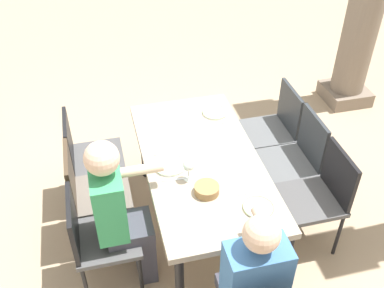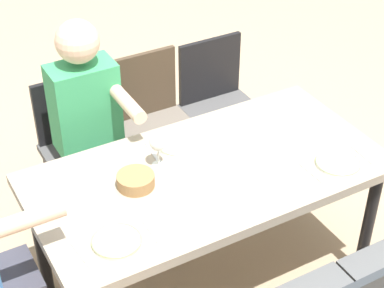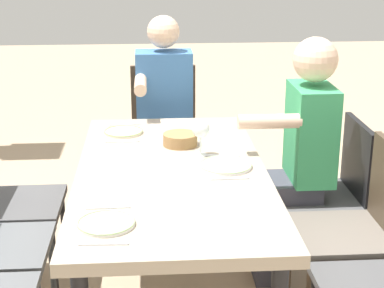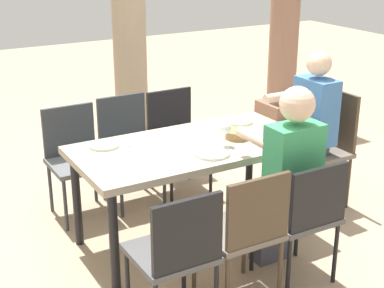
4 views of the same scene
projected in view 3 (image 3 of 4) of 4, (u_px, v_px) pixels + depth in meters
dining_table at (172, 185)px, 2.84m from camera, size 1.66×0.84×0.75m
chair_mid_south at (360, 223)px, 2.83m from camera, size 0.44×0.44×0.88m
chair_east_north at (1, 195)px, 3.14m from camera, size 0.44×0.44×0.87m
chair_east_south at (331, 188)px, 3.26m from camera, size 0.44×0.44×0.85m
chair_head_east at (164, 131)px, 4.07m from camera, size 0.44×0.44×0.95m
diner_woman_green at (297, 154)px, 3.18m from camera, size 0.35×0.50×1.28m
diner_man_white at (164, 117)px, 3.83m from camera, size 0.49×0.35×1.30m
plate_0 at (106, 223)px, 2.27m from camera, size 0.21×0.21×0.02m
fork_0 at (104, 244)px, 2.13m from camera, size 0.02×0.17×0.01m
spoon_0 at (108, 208)px, 2.42m from camera, size 0.02×0.17×0.01m
plate_1 at (226, 165)px, 2.84m from camera, size 0.24×0.24×0.02m
wine_glass_1 at (201, 130)px, 2.96m from camera, size 0.08×0.08×0.17m
fork_1 at (230, 179)px, 2.70m from camera, size 0.02×0.17×0.01m
spoon_1 at (222, 155)px, 2.99m from camera, size 0.03×0.17×0.01m
plate_2 at (123, 132)px, 3.33m from camera, size 0.20×0.20×0.02m
fork_2 at (122, 141)px, 3.19m from camera, size 0.02×0.17×0.01m
spoon_2 at (124, 125)px, 3.47m from camera, size 0.03×0.17×0.01m
bread_basket at (180, 139)px, 3.13m from camera, size 0.17×0.17×0.06m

